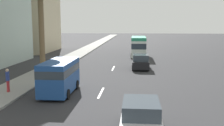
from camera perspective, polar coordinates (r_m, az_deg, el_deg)
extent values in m
plane|color=#2D2D30|center=(37.13, 1.03, 0.40)|extent=(198.00, 198.00, 0.00)
cube|color=gray|center=(38.25, -9.50, 0.64)|extent=(162.00, 3.07, 0.15)
cube|color=silver|center=(20.44, -2.34, -6.29)|extent=(3.20, 0.16, 0.01)
cube|color=silver|center=(31.26, 0.27, -1.11)|extent=(3.20, 0.16, 0.01)
cube|color=black|center=(31.02, 6.04, -0.15)|extent=(4.10, 1.84, 0.82)
cube|color=#38424C|center=(30.71, 6.07, 1.17)|extent=(2.26, 1.70, 0.67)
cylinder|color=black|center=(32.31, 4.49, -0.26)|extent=(0.64, 0.22, 0.64)
cylinder|color=black|center=(32.34, 7.50, -0.30)|extent=(0.64, 0.22, 0.64)
cylinder|color=black|center=(29.80, 4.44, -1.00)|extent=(0.64, 0.22, 0.64)
cylinder|color=black|center=(29.83, 7.70, -1.04)|extent=(0.64, 0.22, 0.64)
cube|color=silver|center=(41.64, 5.62, 3.23)|extent=(6.75, 2.12, 2.41)
cube|color=#268C66|center=(41.54, 5.65, 5.20)|extent=(6.75, 2.12, 0.46)
cube|color=#28333D|center=(41.60, 5.63, 3.86)|extent=(6.76, 2.12, 0.80)
cylinder|color=black|center=(43.69, 4.26, 2.15)|extent=(0.84, 0.26, 0.84)
cylinder|color=black|center=(43.71, 6.90, 2.12)|extent=(0.84, 0.26, 0.84)
cylinder|color=black|center=(39.80, 4.18, 1.54)|extent=(0.84, 0.26, 0.84)
cylinder|color=black|center=(39.83, 7.07, 1.50)|extent=(0.84, 0.26, 0.84)
cube|color=silver|center=(13.26, 6.07, -12.05)|extent=(4.37, 1.83, 0.80)
cube|color=#38424C|center=(12.82, 6.14, -9.35)|extent=(2.40, 1.69, 0.65)
cylinder|color=black|center=(14.63, 2.60, -11.08)|extent=(0.64, 0.22, 0.64)
cylinder|color=black|center=(14.67, 9.32, -11.14)|extent=(0.64, 0.22, 0.64)
cube|color=#1E478C|center=(20.29, -10.98, -2.74)|extent=(4.86, 1.94, 2.25)
cube|color=#2D3842|center=(20.20, -11.02, -1.36)|extent=(4.87, 1.94, 0.54)
cylinder|color=black|center=(18.89, -9.41, -6.53)|extent=(0.72, 0.24, 0.72)
cylinder|color=black|center=(19.43, -14.71, -6.28)|extent=(0.72, 0.24, 0.72)
cylinder|color=black|center=(21.64, -7.49, -4.56)|extent=(0.72, 0.24, 0.72)
cylinder|color=black|center=(22.11, -12.17, -4.40)|extent=(0.72, 0.24, 0.72)
cylinder|color=red|center=(21.40, -21.15, -4.64)|extent=(0.14, 0.14, 0.84)
cylinder|color=red|center=(21.54, -20.97, -4.55)|extent=(0.14, 0.14, 0.84)
cube|color=navy|center=(21.32, -21.17, -2.62)|extent=(0.37, 0.30, 0.67)
sphere|color=beige|center=(21.24, -21.23, -1.44)|extent=(0.23, 0.23, 0.23)
cylinder|color=brown|center=(28.06, -14.61, 5.89)|extent=(0.55, 0.55, 7.86)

